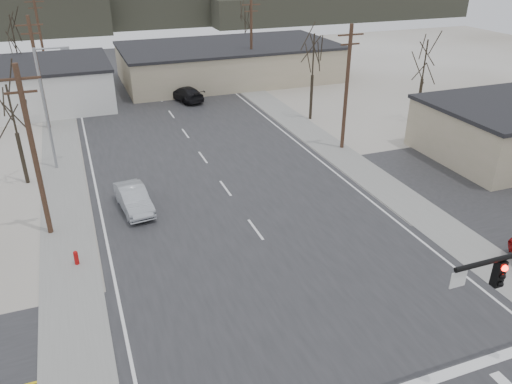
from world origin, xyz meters
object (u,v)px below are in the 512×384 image
at_px(sedan_crossing, 134,199).
at_px(car_far_a, 186,94).
at_px(fire_hydrant, 76,258).
at_px(car_parked_dark_a, 511,171).
at_px(car_far_b, 133,66).

distance_m(sedan_crossing, car_far_a, 24.80).
bearing_deg(fire_hydrant, car_parked_dark_a, 0.39).
relative_size(sedan_crossing, car_far_b, 1.31).
xyz_separation_m(fire_hydrant, car_far_a, (12.71, 28.25, 0.36)).
height_order(car_far_a, car_far_b, car_far_a).
bearing_deg(car_parked_dark_a, car_far_b, 39.11).
xyz_separation_m(fire_hydrant, sedan_crossing, (3.80, 5.11, 0.36)).
bearing_deg(sedan_crossing, fire_hydrant, -132.81).
xyz_separation_m(fire_hydrant, car_parked_dark_a, (30.00, 0.20, 0.22)).
bearing_deg(sedan_crossing, car_far_b, 75.73).
relative_size(car_far_b, car_parked_dark_a, 0.95).
height_order(fire_hydrant, sedan_crossing, sedan_crossing).
distance_m(car_far_b, car_parked_dark_a, 49.00).
relative_size(car_far_a, car_parked_dark_a, 1.41).
height_order(fire_hydrant, car_far_b, car_far_b).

